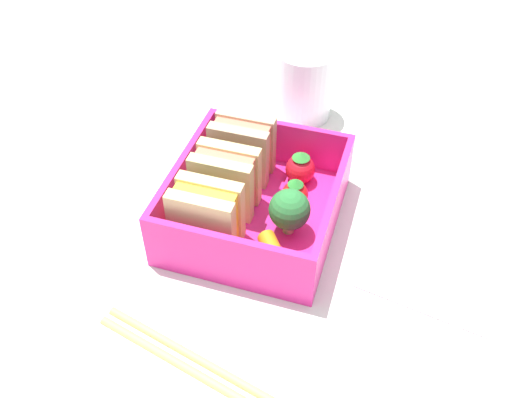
{
  "coord_description": "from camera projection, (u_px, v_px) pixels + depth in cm",
  "views": [
    {
      "loc": [
        -35.08,
        -11.05,
        38.14
      ],
      "look_at": [
        0.0,
        0.0,
        2.7
      ],
      "focal_mm": 40.0,
      "sensor_mm": 36.0,
      "label": 1
    }
  ],
  "objects": [
    {
      "name": "carrot_stick_far_left",
      "position": [
        273.0,
        252.0,
        0.48
      ],
      "size": [
        4.02,
        3.5,
        1.53
      ],
      "primitive_type": "cylinder",
      "rotation": [
        1.57,
        0.0,
        2.2
      ],
      "color": "orange",
      "rests_on": "bento_tray"
    },
    {
      "name": "broccoli_floret",
      "position": [
        290.0,
        210.0,
        0.49
      ],
      "size": [
        3.6,
        3.6,
        4.45
      ],
      "color": "#86CD6F",
      "rests_on": "bento_tray"
    },
    {
      "name": "chopstick_pair",
      "position": [
        202.0,
        367.0,
        0.42
      ],
      "size": [
        5.99,
        18.21,
        0.7
      ],
      "color": "tan",
      "rests_on": "ground_plane"
    },
    {
      "name": "ground_plane",
      "position": [
        256.0,
        227.0,
        0.54
      ],
      "size": [
        120.0,
        120.0,
        2.0
      ],
      "primitive_type": "cube",
      "color": "silver"
    },
    {
      "name": "bento_rim",
      "position": [
        256.0,
        193.0,
        0.51
      ],
      "size": [
        16.0,
        14.44,
        4.51
      ],
      "color": "#E12684",
      "rests_on": "bento_tray"
    },
    {
      "name": "sandwich_center_left",
      "position": [
        226.0,
        180.0,
        0.51
      ],
      "size": [
        3.49,
        5.69,
        6.0
      ],
      "color": "#D4C07E",
      "rests_on": "bento_tray"
    },
    {
      "name": "strawberry_left",
      "position": [
        295.0,
        193.0,
        0.52
      ],
      "size": [
        2.42,
        2.42,
        3.02
      ],
      "color": "red",
      "rests_on": "bento_tray"
    },
    {
      "name": "strawberry_far_left",
      "position": [
        300.0,
        168.0,
        0.54
      ],
      "size": [
        2.84,
        2.84,
        3.44
      ],
      "color": "red",
      "rests_on": "bento_tray"
    },
    {
      "name": "sandwich_center",
      "position": [
        242.0,
        148.0,
        0.54
      ],
      "size": [
        3.49,
        5.69,
        6.0
      ],
      "color": "tan",
      "rests_on": "bento_tray"
    },
    {
      "name": "sandwich_left",
      "position": [
        206.0,
        217.0,
        0.47
      ],
      "size": [
        3.49,
        5.69,
        6.0
      ],
      "color": "#E1C686",
      "rests_on": "bento_tray"
    },
    {
      "name": "drinking_glass",
      "position": [
        303.0,
        84.0,
        0.62
      ],
      "size": [
        6.2,
        6.2,
        7.9
      ],
      "primitive_type": "cylinder",
      "color": "white",
      "rests_on": "ground_plane"
    },
    {
      "name": "bento_tray",
      "position": [
        256.0,
        215.0,
        0.53
      ],
      "size": [
        16.0,
        14.44,
        1.2
      ],
      "primitive_type": "cube",
      "color": "#E12684",
      "rests_on": "ground_plane"
    },
    {
      "name": "folded_napkin",
      "position": [
        436.0,
        264.0,
        0.49
      ],
      "size": [
        13.67,
        12.78,
        0.4
      ],
      "primitive_type": "cube",
      "rotation": [
        0.0,
        0.0,
        -0.17
      ],
      "color": "silver",
      "rests_on": "ground_plane"
    }
  ]
}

